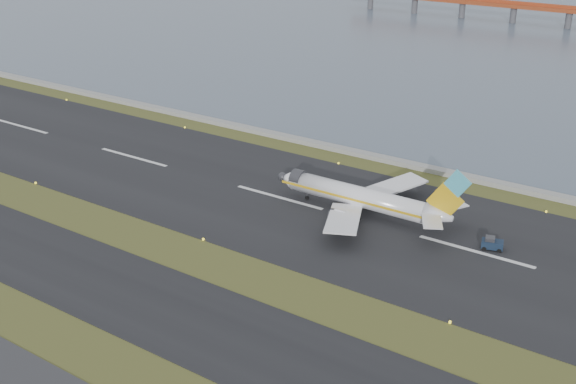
% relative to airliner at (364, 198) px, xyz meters
% --- Properties ---
extents(ground, '(1000.00, 1000.00, 0.00)m').
position_rel_airliner_xyz_m(ground, '(-17.55, -32.22, -3.46)').
color(ground, '#2F4017').
rests_on(ground, ground).
extents(taxiway_strip, '(1000.00, 18.00, 0.10)m').
position_rel_airliner_xyz_m(taxiway_strip, '(-17.55, -44.22, -3.41)').
color(taxiway_strip, black).
rests_on(taxiway_strip, ground).
extents(runway_strip, '(1000.00, 45.00, 0.10)m').
position_rel_airliner_xyz_m(runway_strip, '(-17.55, -2.22, -3.41)').
color(runway_strip, black).
rests_on(runway_strip, ground).
extents(seawall, '(1000.00, 2.50, 1.00)m').
position_rel_airliner_xyz_m(seawall, '(-17.55, 27.78, -2.96)').
color(seawall, gray).
rests_on(seawall, ground).
extents(airliner, '(38.52, 32.89, 12.80)m').
position_rel_airliner_xyz_m(airliner, '(0.00, 0.00, 0.00)').
color(airliner, white).
rests_on(airliner, ground).
extents(pushback_tug, '(3.95, 2.93, 2.26)m').
position_rel_airliner_xyz_m(pushback_tug, '(24.28, 0.17, -2.36)').
color(pushback_tug, '#121F33').
rests_on(pushback_tug, ground).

